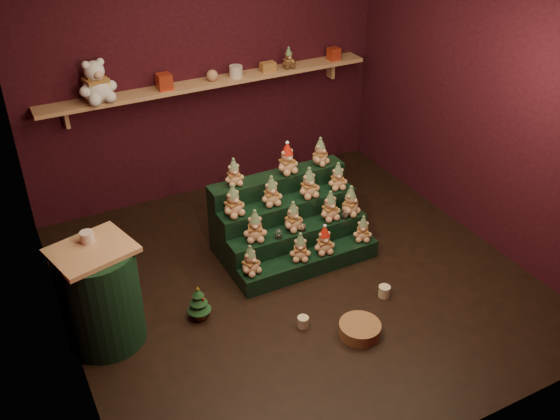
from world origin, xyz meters
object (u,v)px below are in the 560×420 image
mug_left (303,322)px  side_table (100,296)px  riser_tier_front (310,263)px  snow_globe_b (303,227)px  snow_globe_c (345,214)px  snow_globe_a (278,234)px  mini_christmas_tree (199,303)px  mug_right (384,291)px  white_bear (95,75)px  brown_bear (289,58)px  wicker_basket (360,329)px

mug_left → side_table: bearing=157.4°
riser_tier_front → mug_left: 0.77m
riser_tier_front → snow_globe_b: (0.01, 0.16, 0.31)m
snow_globe_c → mug_left: snow_globe_c is taller
snow_globe_a → snow_globe_b: (0.26, 0.00, -0.01)m
mini_christmas_tree → mug_right: bearing=-17.4°
white_bear → brown_bear: bearing=-9.7°
side_table → brown_bear: size_ratio=4.01×
mug_right → mug_left: bearing=-179.3°
side_table → mini_christmas_tree: bearing=-23.7°
white_bear → mini_christmas_tree: bearing=-93.7°
wicker_basket → snow_globe_c: bearing=64.1°
mini_christmas_tree → mug_right: 1.64m
snow_globe_c → side_table: (-2.39, -0.18, 0.04)m
snow_globe_c → mug_right: size_ratio=0.86×
snow_globe_c → snow_globe_b: bearing=180.0°
mug_right → riser_tier_front: bearing=123.1°
snow_globe_c → wicker_basket: bearing=-115.9°
snow_globe_b → wicker_basket: 1.15m
mini_christmas_tree → white_bear: (-0.20, 1.92, 1.41)m
mug_right → white_bear: 3.35m
snow_globe_a → side_table: size_ratio=0.10×
side_table → mug_right: side_table is taller
snow_globe_a → snow_globe_c: size_ratio=0.99×
snow_globe_b → mini_christmas_tree: size_ratio=0.23×
mini_christmas_tree → wicker_basket: (1.10, -0.80, -0.11)m
mug_left → mug_right: 0.84m
wicker_basket → mug_right: bearing=33.5°
side_table → mug_left: 1.66m
snow_globe_a → brown_bear: (0.96, 1.62, 1.03)m
mug_left → snow_globe_a: bearing=77.3°
snow_globe_a → brown_bear: 2.14m
mug_left → wicker_basket: 0.48m
snow_globe_c → brown_bear: size_ratio=0.40×
white_bear → brown_bear: 2.08m
snow_globe_b → brown_bear: brown_bear is taller
snow_globe_b → brown_bear: (0.71, 1.62, 1.03)m
mini_christmas_tree → riser_tier_front: bearing=6.7°
side_table → snow_globe_c: bearing=-10.6°
mug_left → mug_right: bearing=0.7°
snow_globe_b → mug_right: (0.40, -0.79, -0.35)m
snow_globe_c → snow_globe_a: bearing=180.0°
mug_left → wicker_basket: size_ratio=0.28×
snow_globe_b → snow_globe_c: snow_globe_c is taller
snow_globe_a → brown_bear: size_ratio=0.40×
snow_globe_c → brown_bear: 1.93m
riser_tier_front → white_bear: white_bear is taller
snow_globe_b → white_bear: 2.43m
mug_left → white_bear: (-0.93, 2.42, 1.53)m
mug_left → brown_bear: (1.14, 2.42, 1.38)m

